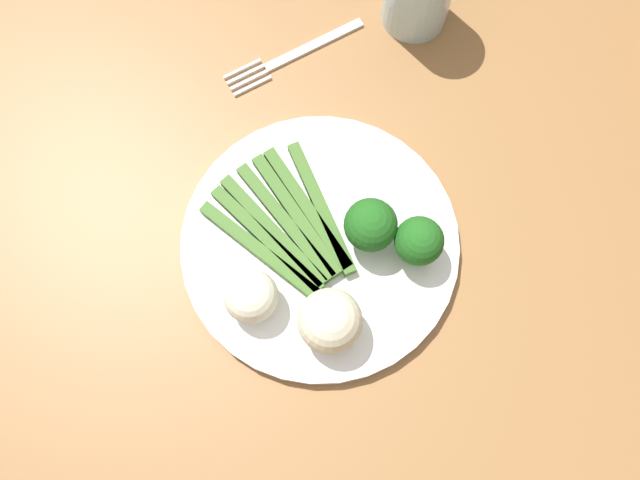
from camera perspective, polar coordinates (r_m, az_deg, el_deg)
The scene contains 9 objects.
ground_plane at distance 1.41m, azimuth -0.84°, elevation -12.34°, with size 6.00×6.00×0.02m, color #B7A88E.
dining_table at distance 0.74m, azimuth -1.58°, elevation -7.88°, with size 1.21×1.04×0.77m.
plate at distance 0.64m, azimuth -0.00°, elevation -0.33°, with size 0.27×0.27×0.01m, color white.
asparagus_bundle at distance 0.63m, azimuth -2.86°, elevation 1.33°, with size 0.16×0.12×0.01m.
broccoli_near_center at distance 0.60m, azimuth 4.44°, elevation 1.30°, with size 0.05×0.05×0.06m.
broccoli_front at distance 0.61m, azimuth 8.64°, elevation -0.11°, with size 0.05×0.05×0.06m.
cauliflower_mid at distance 0.60m, azimuth -6.07°, elevation -4.90°, with size 0.05×0.05×0.05m, color white.
cauliflower_left at distance 0.59m, azimuth 0.88°, elevation -7.09°, with size 0.06×0.06×0.06m, color beige.
fork at distance 0.74m, azimuth -2.32°, elevation 15.85°, with size 0.05×0.17×0.00m.
Camera 1 is at (-0.12, 0.02, 1.39)m, focal length 36.60 mm.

